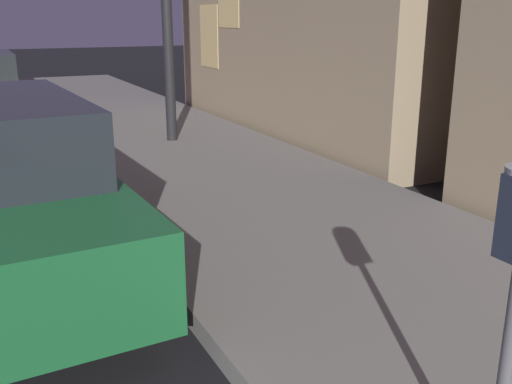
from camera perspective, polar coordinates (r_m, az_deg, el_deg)
name	(u,v)px	position (r m, az deg, el deg)	size (l,w,h in m)	color
sidewalk	(504,349)	(3.98, 23.18, -14.01)	(3.20, 36.00, 0.15)	slate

